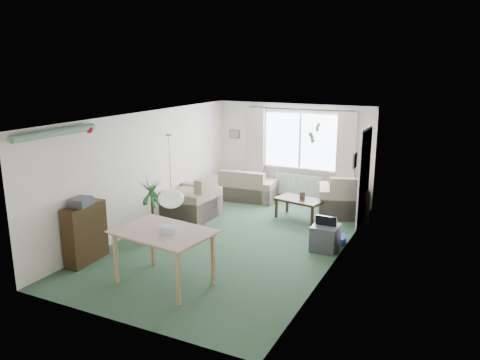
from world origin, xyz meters
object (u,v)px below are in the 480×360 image
at_px(coffee_table, 299,209).
at_px(pet_bed, 328,238).
at_px(bookshelf, 85,233).
at_px(tv_cube, 325,237).
at_px(houseplant, 153,211).
at_px(sofa, 246,184).
at_px(dining_table, 164,258).
at_px(armchair_corner, 343,194).
at_px(armchair_left, 191,197).

bearing_deg(coffee_table, pet_bed, -47.66).
distance_m(coffee_table, bookshelf, 4.58).
distance_m(coffee_table, tv_cube, 1.79).
height_order(houseplant, tv_cube, houseplant).
distance_m(sofa, dining_table, 4.89).
distance_m(coffee_table, dining_table, 4.00).
distance_m(armchair_corner, dining_table, 4.89).
distance_m(armchair_left, bookshelf, 2.86).
bearing_deg(tv_cube, dining_table, -126.50).
bearing_deg(pet_bed, sofa, 144.07).
height_order(armchair_corner, armchair_left, armchair_left).
xyz_separation_m(coffee_table, tv_cube, (1.01, -1.47, 0.01)).
distance_m(sofa, armchair_corner, 2.52).
distance_m(dining_table, tv_cube, 3.06).
xyz_separation_m(sofa, armchair_corner, (2.51, -0.19, 0.09)).
height_order(dining_table, tv_cube, dining_table).
height_order(armchair_left, tv_cube, armchair_left).
bearing_deg(bookshelf, armchair_left, 79.63).
distance_m(armchair_corner, bookshelf, 5.60).
height_order(armchair_left, houseplant, houseplant).
distance_m(bookshelf, houseplant, 1.34).
bearing_deg(coffee_table, dining_table, -101.87).
relative_size(houseplant, pet_bed, 1.90).
distance_m(armchair_corner, houseplant, 4.32).
bearing_deg(tv_cube, pet_bed, 97.36).
bearing_deg(coffee_table, bookshelf, -123.55).
bearing_deg(sofa, pet_bed, 139.68).
bearing_deg(bookshelf, tv_cube, 29.88).
bearing_deg(armchair_corner, tv_cube, 78.49).
bearing_deg(bookshelf, dining_table, -7.11).
bearing_deg(dining_table, armchair_corner, 70.76).
distance_m(armchair_left, tv_cube, 3.25).
relative_size(coffee_table, dining_table, 0.74).
height_order(armchair_corner, coffee_table, armchair_corner).
bearing_deg(sofa, tv_cube, 134.84).
distance_m(bookshelf, dining_table, 1.71).
bearing_deg(armchair_corner, armchair_left, 11.92).
xyz_separation_m(sofa, coffee_table, (1.72, -0.89, -0.16)).
distance_m(sofa, tv_cube, 3.62).
bearing_deg(armchair_left, bookshelf, -4.90).
xyz_separation_m(houseplant, tv_cube, (3.05, 1.09, -0.39)).
xyz_separation_m(houseplant, dining_table, (1.21, -1.35, -0.20)).
relative_size(armchair_corner, pet_bed, 1.61).
height_order(bookshelf, houseplant, houseplant).
relative_size(armchair_left, houseplant, 0.85).
distance_m(armchair_corner, armchair_left, 3.41).
xyz_separation_m(bookshelf, dining_table, (1.70, -0.11, -0.09)).
relative_size(sofa, dining_table, 1.13).
bearing_deg(houseplant, pet_bed, 26.59).
xyz_separation_m(bookshelf, tv_cube, (3.54, 2.34, -0.28)).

